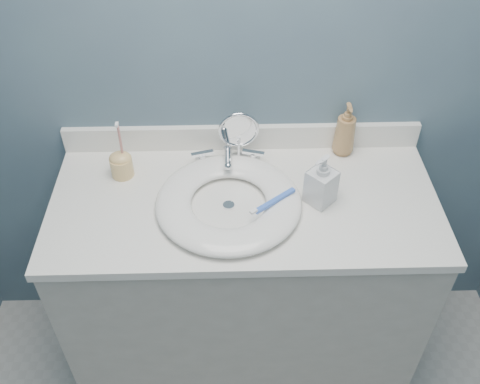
{
  "coord_description": "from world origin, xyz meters",
  "views": [
    {
      "loc": [
        -0.05,
        -0.24,
        2.04
      ],
      "look_at": [
        -0.01,
        0.94,
        0.94
      ],
      "focal_mm": 40.0,
      "sensor_mm": 36.0,
      "label": 1
    }
  ],
  "objects_px": {
    "makeup_mirror": "(239,136)",
    "toothbrush_holder": "(121,163)",
    "soap_bottle_amber": "(346,129)",
    "soap_bottle_clear": "(322,180)"
  },
  "relations": [
    {
      "from": "toothbrush_holder",
      "to": "makeup_mirror",
      "type": "bearing_deg",
      "value": 8.9
    },
    {
      "from": "soap_bottle_clear",
      "to": "toothbrush_holder",
      "type": "xyz_separation_m",
      "value": [
        -0.63,
        0.14,
        -0.04
      ]
    },
    {
      "from": "makeup_mirror",
      "to": "soap_bottle_clear",
      "type": "bearing_deg",
      "value": -42.74
    },
    {
      "from": "makeup_mirror",
      "to": "soap_bottle_amber",
      "type": "height_order",
      "value": "makeup_mirror"
    },
    {
      "from": "soap_bottle_clear",
      "to": "makeup_mirror",
      "type": "bearing_deg",
      "value": -172.49
    },
    {
      "from": "toothbrush_holder",
      "to": "soap_bottle_amber",
      "type": "bearing_deg",
      "value": 7.76
    },
    {
      "from": "makeup_mirror",
      "to": "toothbrush_holder",
      "type": "height_order",
      "value": "toothbrush_holder"
    },
    {
      "from": "makeup_mirror",
      "to": "toothbrush_holder",
      "type": "xyz_separation_m",
      "value": [
        -0.38,
        -0.06,
        -0.06
      ]
    },
    {
      "from": "soap_bottle_amber",
      "to": "soap_bottle_clear",
      "type": "bearing_deg",
      "value": -115.64
    },
    {
      "from": "makeup_mirror",
      "to": "soap_bottle_amber",
      "type": "bearing_deg",
      "value": 2.85
    }
  ]
}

